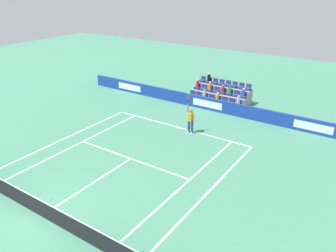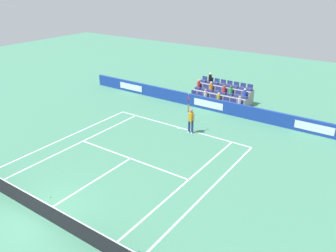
{
  "view_description": "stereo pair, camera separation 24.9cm",
  "coord_description": "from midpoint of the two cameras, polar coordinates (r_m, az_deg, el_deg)",
  "views": [
    {
      "loc": [
        -11.74,
        7.05,
        10.03
      ],
      "look_at": [
        -0.54,
        -9.62,
        1.1
      ],
      "focal_mm": 36.02,
      "sensor_mm": 36.0,
      "label": 1
    },
    {
      "loc": [
        -11.95,
        6.91,
        10.03
      ],
      "look_at": [
        -0.54,
        -9.62,
        1.1
      ],
      "focal_mm": 36.02,
      "sensor_mm": 36.0,
      "label": 2
    }
  ],
  "objects": [
    {
      "name": "sponsor_barrier",
      "position": [
        27.77,
        6.5,
        3.78
      ],
      "size": [
        24.72,
        0.22,
        1.03
      ],
      "color": "#193899",
      "rests_on": "ground"
    },
    {
      "name": "line_doubles_sideline_right",
      "position": [
        17.55,
        6.44,
        -11.04
      ],
      "size": [
        0.1,
        11.89,
        0.01
      ],
      "primitive_type": "cube",
      "color": "white",
      "rests_on": "ground"
    },
    {
      "name": "ground_plane",
      "position": [
        17.02,
        -21.08,
        -14.03
      ],
      "size": [
        80.0,
        80.0,
        0.0
      ],
      "primitive_type": "plane",
      "color": "#47896B"
    },
    {
      "name": "line_centre_mark",
      "position": [
        24.35,
        1.5,
        -0.34
      ],
      "size": [
        0.1,
        0.2,
        0.01
      ],
      "primitive_type": "cube",
      "color": "white",
      "rests_on": "ground"
    },
    {
      "name": "line_baseline",
      "position": [
        24.43,
        1.63,
        -0.26
      ],
      "size": [
        10.97,
        0.1,
        0.01
      ],
      "primitive_type": "cube",
      "color": "white",
      "rests_on": "ground"
    },
    {
      "name": "line_doubles_sideline_left",
      "position": [
        23.83,
        -17.53,
        -2.1
      ],
      "size": [
        0.1,
        11.89,
        0.01
      ],
      "primitive_type": "cube",
      "color": "white",
      "rests_on": "ground"
    },
    {
      "name": "loose_tennis_ball",
      "position": [
        17.99,
        -19.53,
        -11.36
      ],
      "size": [
        0.07,
        0.07,
        0.07
      ],
      "primitive_type": "sphere",
      "color": "#D1E533",
      "rests_on": "ground"
    },
    {
      "name": "stadium_stand",
      "position": [
        29.72,
        8.59,
        5.1
      ],
      "size": [
        4.96,
        2.85,
        2.21
      ],
      "color": "gray",
      "rests_on": "ground"
    },
    {
      "name": "tennis_player",
      "position": [
        23.31,
        3.53,
        1.11
      ],
      "size": [
        0.53,
        0.38,
        2.85
      ],
      "color": "navy",
      "rests_on": "ground"
    },
    {
      "name": "tennis_net",
      "position": [
        16.73,
        -21.33,
        -12.69
      ],
      "size": [
        11.97,
        0.1,
        1.07
      ],
      "color": "#33383D",
      "rests_on": "ground"
    },
    {
      "name": "line_centre_service",
      "position": [
        18.56,
        -13.11,
        -9.44
      ],
      "size": [
        0.1,
        6.4,
        0.01
      ],
      "primitive_type": "cube",
      "color": "white",
      "rests_on": "ground"
    },
    {
      "name": "line_service",
      "position": [
        20.49,
        -6.67,
        -5.5
      ],
      "size": [
        8.23,
        0.1,
        0.01
      ],
      "primitive_type": "cube",
      "color": "white",
      "rests_on": "ground"
    },
    {
      "name": "line_singles_sideline_right",
      "position": [
        18.09,
        2.55,
        -9.7
      ],
      "size": [
        0.1,
        11.89,
        0.01
      ],
      "primitive_type": "cube",
      "color": "white",
      "rests_on": "ground"
    },
    {
      "name": "line_singles_sideline_left",
      "position": [
        22.85,
        -15.34,
        -2.97
      ],
      "size": [
        0.1,
        11.89,
        0.01
      ],
      "primitive_type": "cube",
      "color": "white",
      "rests_on": "ground"
    }
  ]
}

